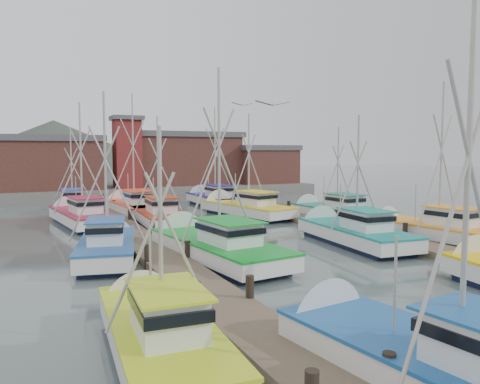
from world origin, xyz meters
name	(u,v)px	position (x,y,z in m)	size (l,w,h in m)	color
ground	(275,247)	(0.00, 0.00, 0.00)	(260.00, 260.00, 0.00)	#465452
dock_left	(140,241)	(-7.00, 4.04, 0.21)	(2.30, 46.00, 1.50)	brown
dock_right	(333,226)	(7.00, 4.04, 0.21)	(2.30, 46.00, 1.50)	brown
quay	(137,190)	(0.00, 37.00, 0.60)	(44.00, 16.00, 1.20)	slate
shed_left	(46,162)	(-11.00, 35.00, 4.34)	(12.72, 8.48, 6.20)	brown
shed_center	(181,158)	(6.00, 37.00, 4.69)	(14.84, 9.54, 6.90)	brown
shed_right	(264,164)	(17.00, 34.00, 3.84)	(8.48, 6.36, 5.20)	brown
lookout_tower	(127,151)	(-2.00, 33.00, 5.55)	(3.60, 3.60, 8.50)	maroon
distant_hills	(27,171)	(-12.76, 122.59, 0.00)	(175.00, 140.00, 42.00)	#4A5345
boat_0	(430,364)	(-4.75, -15.96, 0.69)	(4.19, 9.73, 10.08)	black
boat_2	(157,331)	(-9.97, -11.40, 0.68)	(2.94, 8.24, 6.85)	black
boat_4	(212,246)	(-4.44, -1.21, 0.69)	(4.55, 10.77, 10.66)	black
boat_5	(349,232)	(4.66, -0.86, 0.68)	(3.72, 9.76, 8.52)	black
boat_6	(108,245)	(-9.31, 1.22, 0.68)	(4.30, 8.92, 9.24)	black
boat_7	(428,229)	(9.76, -2.15, 0.69)	(4.23, 9.33, 10.52)	black
boat_8	(157,215)	(-4.07, 11.47, 0.68)	(3.66, 9.54, 8.99)	black
boat_9	(243,208)	(3.91, 12.85, 0.68)	(5.20, 10.71, 9.69)	black
boat_10	(80,216)	(-9.47, 13.50, 0.69)	(4.30, 9.99, 10.02)	black
boat_11	(331,212)	(9.32, 7.48, 0.68)	(3.46, 9.26, 8.27)	black
boat_12	(132,207)	(-4.66, 17.85, 0.69)	(4.49, 9.87, 11.37)	black
boat_13	(212,199)	(4.17, 20.85, 0.69)	(4.30, 9.70, 10.79)	black
boat_14	(73,205)	(-9.33, 21.40, 0.68)	(3.28, 8.49, 7.96)	black
gull_near	(272,104)	(-3.83, -6.61, 7.51)	(1.55, 0.62, 0.24)	gray
gull_far	(242,105)	(0.42, 5.48, 8.74)	(1.54, 0.61, 0.24)	gray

